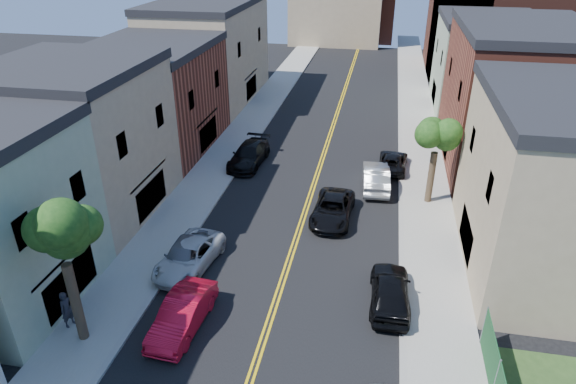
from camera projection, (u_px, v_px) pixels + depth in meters
The scene contains 24 objects.
sidewalk_left at pixel (241, 133), 45.14m from camera, with size 3.20×100.00×0.15m, color gray.
sidewalk_right at pixel (421, 146), 42.49m from camera, with size 3.20×100.00×0.15m, color gray.
curb_left at pixel (260, 134), 44.85m from camera, with size 0.30×100.00×0.15m, color gray.
curb_right at pixel (400, 144), 42.79m from camera, with size 0.30×100.00×0.15m, color gray.
bldg_left_tan_near at pixel (78, 145), 31.07m from camera, with size 9.00×10.00×9.00m, color #998466.
bldg_left_brick at pixel (154, 100), 40.86m from camera, with size 9.00×12.00×8.00m, color brown.
bldg_left_tan_far at pixel (209, 54), 52.69m from camera, with size 9.00×16.00×9.50m, color #998466.
bldg_right_tan at pixel (568, 192), 25.50m from camera, with size 9.00×12.00×9.00m, color #998466.
bldg_right_brick at pixel (514, 101), 37.44m from camera, with size 9.00×14.00×10.00m, color brown.
bldg_right_palegrn at pixel (484, 66), 49.96m from camera, with size 9.00×12.00×8.50m, color gray.
church at pixel (490, 13), 61.28m from camera, with size 16.20×14.20×22.60m.
backdrop_left at pixel (336, 4), 78.25m from camera, with size 14.00×8.00×12.00m, color #998466.
backdrop_center at pixel (363, 8), 81.52m from camera, with size 10.00×8.00×10.00m, color brown.
tree_left_mid at pixel (54, 212), 19.51m from camera, with size 5.20×5.20×9.29m.
tree_right_far at pixel (439, 122), 31.16m from camera, with size 4.40×4.40×8.03m.
red_sedan at pixel (183, 314), 22.90m from camera, with size 1.64×4.70×1.55m, color red.
white_pickup at pixel (189, 256), 27.06m from camera, with size 2.34×5.08×1.41m, color silver.
grey_car_left at pixel (184, 255), 27.12m from camera, with size 1.77×4.39×1.50m, color slate.
black_car_left at pixel (249, 155), 39.03m from camera, with size 2.25×5.54×1.61m, color black.
black_car_right at pixel (390, 291), 24.31m from camera, with size 1.92×4.77×1.63m, color black.
silver_car_right at pixel (376, 177), 35.45m from camera, with size 1.77×5.07×1.67m, color #94979B.
dark_car_right_far at pixel (393, 162), 38.27m from camera, with size 2.11×4.57×1.27m, color black.
black_suv_lane at pixel (333, 209), 31.61m from camera, with size 2.38×5.17×1.44m, color black.
pedestrian_left at pixel (67, 309), 22.76m from camera, with size 0.66×0.44×1.82m, color #25252C.
Camera 1 is at (4.28, -0.87, 16.35)m, focal length 31.31 mm.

